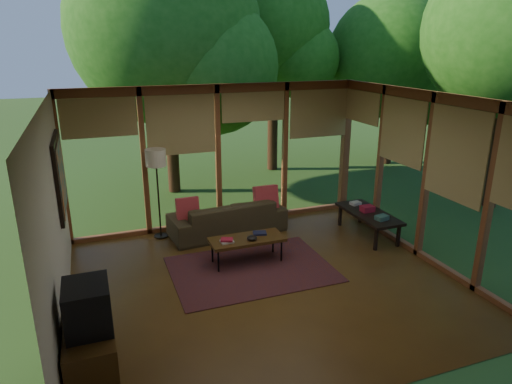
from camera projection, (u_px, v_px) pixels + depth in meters
name	position (u px, v px, depth m)	size (l,w,h in m)	color
floor	(266.00, 282.00, 6.80)	(5.50, 5.50, 0.00)	brown
ceiling	(268.00, 99.00, 5.97)	(5.50, 5.50, 0.00)	white
wall_left	(55.00, 222.00, 5.48)	(0.04, 5.00, 2.70)	beige
wall_front	(368.00, 279.00, 4.16)	(5.50, 0.04, 2.70)	beige
window_wall_back	(218.00, 157.00, 8.61)	(5.50, 0.12, 2.70)	brown
window_wall_right	(427.00, 178.00, 7.29)	(0.12, 5.00, 2.70)	brown
exterior_lawn	(390.00, 142.00, 16.58)	(40.00, 40.00, 0.00)	#2E5520
tree_nw	(165.00, 29.00, 9.93)	(4.21, 4.21, 5.81)	#3A2315
tree_ne	(273.00, 26.00, 11.86)	(2.96, 2.96, 5.33)	#3A2315
tree_far	(389.00, 57.00, 12.63)	(3.44, 3.44, 4.76)	#3A2315
rug	(251.00, 269.00, 7.19)	(2.48, 1.76, 0.01)	maroon
sofa	(227.00, 217.00, 8.49)	(2.13, 0.83, 0.62)	#3E341F
pillow_left	(188.00, 209.00, 8.12)	(0.40, 0.13, 0.40)	maroon
pillow_right	(266.00, 198.00, 8.60)	(0.46, 0.15, 0.46)	maroon
ct_book_lower	(227.00, 241.00, 7.14)	(0.20, 0.15, 0.03)	#BCB3AB
ct_book_upper	(227.00, 240.00, 7.13)	(0.19, 0.14, 0.03)	maroon
ct_book_side	(260.00, 233.00, 7.45)	(0.21, 0.16, 0.03)	#161932
ct_bowl	(252.00, 238.00, 7.22)	(0.16, 0.16, 0.07)	black
media_cabinet	(91.00, 353.00, 4.79)	(0.50, 1.00, 0.60)	#4A3014
television	(87.00, 307.00, 4.62)	(0.45, 0.55, 0.50)	black
console_book_a	(382.00, 218.00, 7.96)	(0.22, 0.16, 0.08)	#355E53
console_book_b	(367.00, 209.00, 8.36)	(0.24, 0.17, 0.11)	maroon
console_book_c	(355.00, 203.00, 8.72)	(0.19, 0.14, 0.05)	#BCB3AB
floor_lamp	(156.00, 163.00, 7.97)	(0.36, 0.36, 1.65)	black
coffee_table	(247.00, 240.00, 7.31)	(1.20, 0.50, 0.43)	#4A3014
side_console	(369.00, 215.00, 8.35)	(0.60, 1.40, 0.46)	black
wall_painting	(60.00, 176.00, 6.68)	(0.06, 1.35, 1.15)	black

